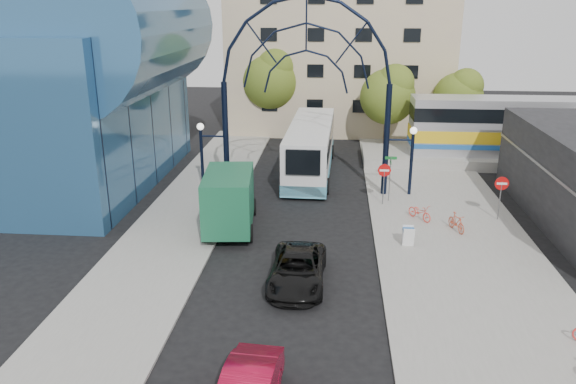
# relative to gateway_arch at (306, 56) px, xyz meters

# --- Properties ---
(ground) EXTENTS (120.00, 120.00, 0.00)m
(ground) POSITION_rel_gateway_arch_xyz_m (0.00, -14.00, -8.56)
(ground) COLOR black
(ground) RESTS_ON ground
(sidewalk_east) EXTENTS (8.00, 56.00, 0.12)m
(sidewalk_east) POSITION_rel_gateway_arch_xyz_m (8.00, -10.00, -8.50)
(sidewalk_east) COLOR gray
(sidewalk_east) RESTS_ON ground
(plaza_west) EXTENTS (5.00, 50.00, 0.12)m
(plaza_west) POSITION_rel_gateway_arch_xyz_m (-6.50, -8.00, -8.50)
(plaza_west) COLOR gray
(plaza_west) RESTS_ON ground
(gateway_arch) EXTENTS (13.64, 0.44, 12.10)m
(gateway_arch) POSITION_rel_gateway_arch_xyz_m (0.00, 0.00, 0.00)
(gateway_arch) COLOR black
(gateway_arch) RESTS_ON ground
(stop_sign) EXTENTS (0.80, 0.07, 2.50)m
(stop_sign) POSITION_rel_gateway_arch_xyz_m (4.80, -2.00, -6.56)
(stop_sign) COLOR slate
(stop_sign) RESTS_ON sidewalk_east
(do_not_enter_sign) EXTENTS (0.76, 0.07, 2.48)m
(do_not_enter_sign) POSITION_rel_gateway_arch_xyz_m (11.00, -4.00, -6.58)
(do_not_enter_sign) COLOR slate
(do_not_enter_sign) RESTS_ON sidewalk_east
(street_name_sign) EXTENTS (0.70, 0.70, 2.80)m
(street_name_sign) POSITION_rel_gateway_arch_xyz_m (5.20, -1.40, -6.43)
(street_name_sign) COLOR slate
(street_name_sign) RESTS_ON sidewalk_east
(sandwich_board) EXTENTS (0.55, 0.61, 0.99)m
(sandwich_board) POSITION_rel_gateway_arch_xyz_m (5.60, -8.02, -7.81)
(sandwich_board) COLOR white
(sandwich_board) RESTS_ON sidewalk_east
(transit_hall) EXTENTS (16.50, 18.00, 14.50)m
(transit_hall) POSITION_rel_gateway_arch_xyz_m (-15.30, 1.00, -1.86)
(transit_hall) COLOR #2B5883
(transit_hall) RESTS_ON ground
(apartment_block) EXTENTS (20.00, 12.10, 14.00)m
(apartment_block) POSITION_rel_gateway_arch_xyz_m (2.00, 20.97, -1.55)
(apartment_block) COLOR #CDB98E
(apartment_block) RESTS_ON ground
(tree_north_a) EXTENTS (4.48, 4.48, 7.00)m
(tree_north_a) POSITION_rel_gateway_arch_xyz_m (6.12, 11.93, -3.95)
(tree_north_a) COLOR #382314
(tree_north_a) RESTS_ON ground
(tree_north_b) EXTENTS (5.12, 5.12, 8.00)m
(tree_north_b) POSITION_rel_gateway_arch_xyz_m (-3.88, 15.93, -3.29)
(tree_north_b) COLOR #382314
(tree_north_b) RESTS_ON ground
(tree_north_c) EXTENTS (4.16, 4.16, 6.50)m
(tree_north_c) POSITION_rel_gateway_arch_xyz_m (12.12, 13.93, -4.28)
(tree_north_c) COLOR #382314
(tree_north_c) RESTS_ON ground
(city_bus) EXTENTS (3.28, 12.93, 3.53)m
(city_bus) POSITION_rel_gateway_arch_xyz_m (0.13, 4.63, -6.71)
(city_bus) COLOR silver
(city_bus) RESTS_ON ground
(green_truck) EXTENTS (3.03, 6.72, 3.29)m
(green_truck) POSITION_rel_gateway_arch_xyz_m (-3.66, -6.09, -6.91)
(green_truck) COLOR black
(green_truck) RESTS_ON ground
(black_suv) EXTENTS (2.42, 5.09, 1.40)m
(black_suv) POSITION_rel_gateway_arch_xyz_m (0.40, -12.29, -7.85)
(black_suv) COLOR black
(black_suv) RESTS_ON ground
(bike_near_a) EXTENTS (1.49, 1.70, 0.89)m
(bike_near_a) POSITION_rel_gateway_arch_xyz_m (6.65, -4.38, -7.99)
(bike_near_a) COLOR #F73F31
(bike_near_a) RESTS_ON sidewalk_east
(bike_near_b) EXTENTS (0.95, 1.67, 0.96)m
(bike_near_b) POSITION_rel_gateway_arch_xyz_m (8.35, -5.90, -7.95)
(bike_near_b) COLOR #CE4729
(bike_near_b) RESTS_ON sidewalk_east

